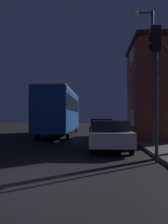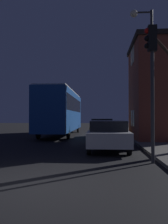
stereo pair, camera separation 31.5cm
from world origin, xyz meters
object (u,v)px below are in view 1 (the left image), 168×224
(bus, at_px, (60,109))
(car_mid_lane, at_px, (101,128))
(streetlamp, at_px, (147,57))
(traffic_light, at_px, (155,65))
(car_near_lane, at_px, (110,134))

(bus, xyz_separation_m, car_mid_lane, (3.55, -2.65, -1.53))
(streetlamp, height_order, car_mid_lane, streetlamp)
(traffic_light, relative_size, car_near_lane, 1.04)
(traffic_light, bearing_deg, streetlamp, 82.27)
(bus, height_order, car_mid_lane, bus)
(car_near_lane, xyz_separation_m, car_mid_lane, (-0.28, 7.20, -0.01))
(streetlamp, bearing_deg, bus, 122.76)
(traffic_light, bearing_deg, car_mid_lane, 99.30)
(streetlamp, xyz_separation_m, traffic_light, (-0.55, -4.08, -1.25))
(traffic_light, xyz_separation_m, bus, (-5.27, 13.12, -1.15))
(bus, bearing_deg, car_mid_lane, -36.70)
(streetlamp, xyz_separation_m, bus, (-5.82, 9.05, -2.40))
(car_mid_lane, bearing_deg, streetlamp, -70.48)
(traffic_light, distance_m, car_mid_lane, 10.94)
(traffic_light, distance_m, bus, 14.19)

